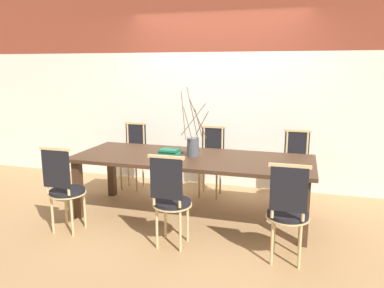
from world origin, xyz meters
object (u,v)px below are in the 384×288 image
(chair_near_center, at_px, (288,210))
(book_stack, at_px, (170,152))
(dining_table, at_px, (192,164))
(chair_far_center, at_px, (296,165))
(vase_centerpiece, at_px, (193,146))

(chair_near_center, bearing_deg, book_stack, 148.35)
(dining_table, xyz_separation_m, book_stack, (-0.30, 0.07, 0.11))
(book_stack, bearing_deg, chair_near_center, -31.65)
(chair_far_center, bearing_deg, vase_centerpiece, 33.61)
(dining_table, distance_m, book_stack, 0.32)
(vase_centerpiece, height_order, book_stack, vase_centerpiece)
(book_stack, bearing_deg, chair_far_center, 26.95)
(chair_far_center, height_order, vase_centerpiece, vase_centerpiece)
(dining_table, bearing_deg, chair_near_center, -35.79)
(chair_near_center, bearing_deg, dining_table, 144.21)
(dining_table, distance_m, chair_far_center, 1.40)
(vase_centerpiece, bearing_deg, chair_near_center, -36.95)
(dining_table, bearing_deg, chair_far_center, 34.99)
(chair_near_center, height_order, book_stack, chair_near_center)
(chair_far_center, distance_m, book_stack, 1.64)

